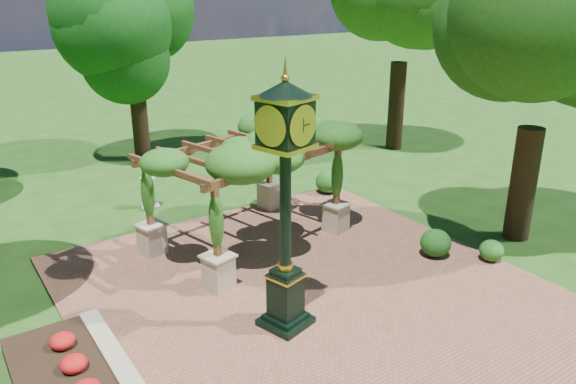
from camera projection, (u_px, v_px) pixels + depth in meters
ground at (355, 326)px, 11.67m from camera, size 120.00×120.00×0.00m
brick_plaza at (326, 303)px, 12.44m from camera, size 10.00×12.00×0.04m
pedestal_clock at (286, 187)px, 10.61m from camera, size 1.25×1.25×5.14m
pergola at (246, 150)px, 14.53m from camera, size 5.69×4.28×3.21m
sundial at (149, 195)px, 17.71m from camera, size 0.67×0.67×1.01m
shrub_front at (491, 250)px, 14.26m from camera, size 0.61×0.61×0.55m
shrub_mid at (436, 243)px, 14.49m from camera, size 0.99×0.99×0.72m
shrub_back at (328, 182)px, 18.93m from camera, size 1.07×1.07×0.76m
tree_north at (132, 39)px, 21.25m from camera, size 4.01×4.01×6.92m
tree_east_near at (547, 32)px, 13.87m from camera, size 4.35×4.35×8.11m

